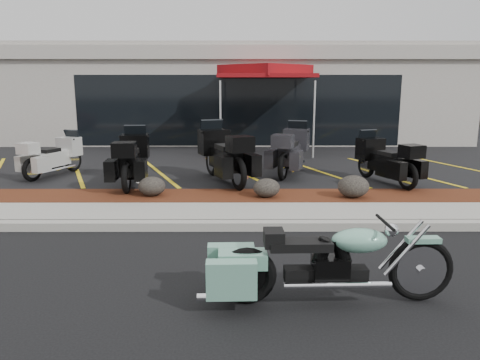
{
  "coord_description": "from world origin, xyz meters",
  "views": [
    {
      "loc": [
        0.03,
        -6.97,
        2.55
      ],
      "look_at": [
        0.05,
        1.2,
        0.83
      ],
      "focal_mm": 35.0,
      "sensor_mm": 36.0,
      "label": 1
    }
  ],
  "objects_px": {
    "hero_cruiser": "(421,260)",
    "traffic_cone": "(211,152)",
    "touring_white": "(73,151)",
    "popup_canopy": "(265,73)"
  },
  "relations": [
    {
      "from": "hero_cruiser",
      "to": "traffic_cone",
      "type": "xyz_separation_m",
      "value": [
        -3.0,
        9.69,
        -0.16
      ]
    },
    {
      "from": "hero_cruiser",
      "to": "traffic_cone",
      "type": "height_order",
      "value": "hero_cruiser"
    },
    {
      "from": "touring_white",
      "to": "traffic_cone",
      "type": "relative_size",
      "value": 4.89
    },
    {
      "from": "traffic_cone",
      "to": "popup_canopy",
      "type": "distance_m",
      "value": 3.44
    },
    {
      "from": "hero_cruiser",
      "to": "touring_white",
      "type": "bearing_deg",
      "value": 130.14
    },
    {
      "from": "hero_cruiser",
      "to": "popup_canopy",
      "type": "xyz_separation_m",
      "value": [
        -1.22,
        11.25,
        2.33
      ]
    },
    {
      "from": "hero_cruiser",
      "to": "popup_canopy",
      "type": "distance_m",
      "value": 11.56
    },
    {
      "from": "popup_canopy",
      "to": "hero_cruiser",
      "type": "bearing_deg",
      "value": -86.35
    },
    {
      "from": "traffic_cone",
      "to": "popup_canopy",
      "type": "relative_size",
      "value": 0.12
    },
    {
      "from": "touring_white",
      "to": "traffic_cone",
      "type": "height_order",
      "value": "touring_white"
    }
  ]
}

